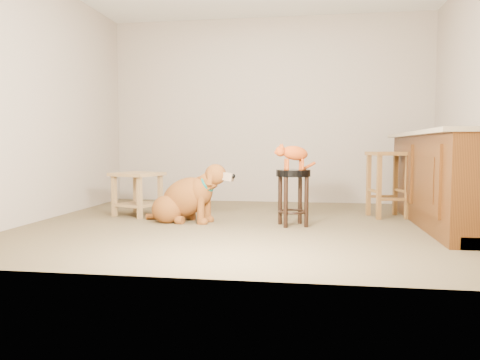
% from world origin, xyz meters
% --- Properties ---
extents(floor, '(4.50, 4.00, 0.01)m').
position_xyz_m(floor, '(0.00, 0.00, 0.00)').
color(floor, brown).
rests_on(floor, ground).
extents(room_shell, '(4.54, 4.04, 2.62)m').
position_xyz_m(room_shell, '(0.00, 0.00, 1.68)').
color(room_shell, '#A29382').
rests_on(room_shell, ground).
extents(cabinet_run, '(0.70, 2.56, 0.94)m').
position_xyz_m(cabinet_run, '(1.94, 0.30, 0.44)').
color(cabinet_run, '#49270D').
rests_on(cabinet_run, ground).
extents(padded_stool, '(0.37, 0.37, 0.56)m').
position_xyz_m(padded_stool, '(0.43, -0.02, 0.40)').
color(padded_stool, black).
rests_on(padded_stool, ground).
extents(wood_stool, '(0.48, 0.48, 0.73)m').
position_xyz_m(wood_stool, '(1.45, 0.71, 0.38)').
color(wood_stool, brown).
rests_on(wood_stool, ground).
extents(side_table, '(0.61, 0.61, 0.49)m').
position_xyz_m(side_table, '(-1.36, 0.42, 0.33)').
color(side_table, olive).
rests_on(side_table, ground).
extents(golden_retriever, '(1.01, 0.55, 0.65)m').
position_xyz_m(golden_retriever, '(-0.69, 0.05, 0.24)').
color(golden_retriever, brown).
rests_on(golden_retriever, ground).
extents(tabby_kitten, '(0.41, 0.28, 0.29)m').
position_xyz_m(tabby_kitten, '(0.42, -0.02, 0.72)').
color(tabby_kitten, '#993A0F').
rests_on(tabby_kitten, padded_stool).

